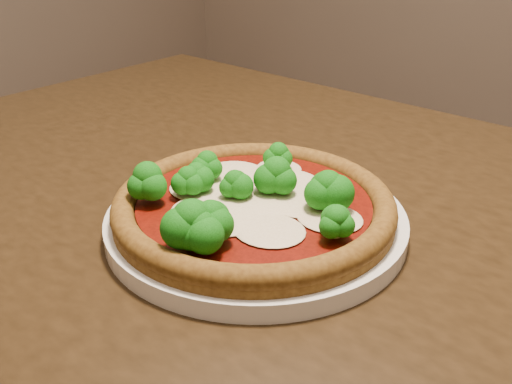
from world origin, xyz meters
The scene contains 3 objects.
dining_table centered at (0.00, -0.20, 0.66)m, with size 1.34×0.93×0.75m.
plate centered at (-0.04, -0.25, 0.76)m, with size 0.29×0.29×0.02m, color white.
pizza centered at (-0.04, -0.26, 0.78)m, with size 0.27×0.27×0.06m.
Camera 1 is at (0.24, -0.65, 1.03)m, focal length 40.00 mm.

